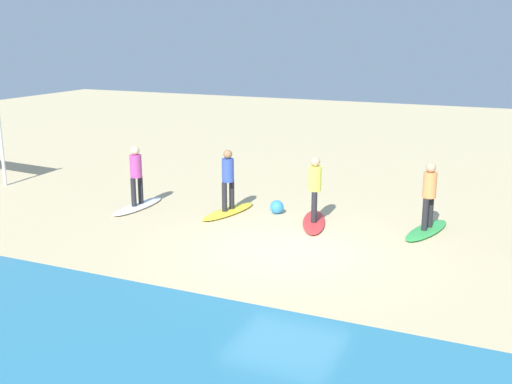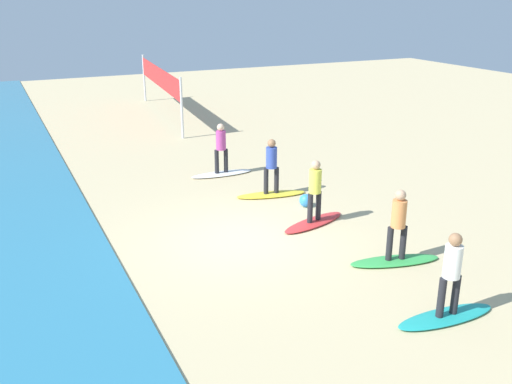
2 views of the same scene
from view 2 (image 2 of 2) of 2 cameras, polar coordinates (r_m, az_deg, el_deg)
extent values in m
plane|color=#CCB789|center=(14.09, -1.47, -4.76)|extent=(60.00, 60.00, 0.00)
ellipsoid|color=teal|center=(11.45, 18.35, -11.68)|extent=(0.66, 2.12, 0.09)
cylinder|color=#232328|center=(11.14, 17.96, -9.97)|extent=(0.14, 0.14, 0.78)
cylinder|color=#232328|center=(11.34, 19.21, -9.58)|extent=(0.14, 0.14, 0.78)
cylinder|color=white|center=(10.93, 18.98, -6.56)|extent=(0.32, 0.32, 0.62)
sphere|color=#9E704C|center=(10.75, 19.23, -4.49)|extent=(0.24, 0.24, 0.24)
ellipsoid|color=green|center=(13.30, 13.63, -6.67)|extent=(1.03, 2.17, 0.09)
cylinder|color=#232328|center=(13.05, 13.15, -5.03)|extent=(0.14, 0.14, 0.78)
cylinder|color=#232328|center=(13.18, 14.42, -4.88)|extent=(0.14, 0.14, 0.78)
cylinder|color=#E58C4C|center=(12.85, 14.03, -2.11)|extent=(0.32, 0.32, 0.62)
sphere|color=tan|center=(12.70, 14.19, -0.31)|extent=(0.24, 0.24, 0.24)
ellipsoid|color=red|center=(15.06, 5.76, -3.02)|extent=(1.16, 2.17, 0.09)
cylinder|color=#232328|center=(14.79, 5.41, -1.62)|extent=(0.14, 0.14, 0.78)
cylinder|color=#232328|center=(15.02, 6.23, -1.32)|extent=(0.14, 0.14, 0.78)
cylinder|color=#E0E04C|center=(14.67, 5.91, 1.08)|extent=(0.32, 0.32, 0.62)
sphere|color=tan|center=(14.54, 5.97, 2.69)|extent=(0.24, 0.24, 0.24)
ellipsoid|color=yellow|center=(17.02, 1.52, -0.24)|extent=(0.95, 2.17, 0.09)
cylinder|color=#232328|center=(16.83, 1.01, 1.11)|extent=(0.14, 0.14, 0.78)
cylinder|color=#232328|center=(16.92, 2.05, 1.19)|extent=(0.14, 0.14, 0.78)
cylinder|color=#334CAD|center=(16.67, 1.55, 3.44)|extent=(0.32, 0.32, 0.62)
sphere|color=#9E704C|center=(16.56, 1.57, 4.87)|extent=(0.24, 0.24, 0.24)
ellipsoid|color=white|center=(18.97, -3.44, 1.83)|extent=(0.62, 2.11, 0.09)
cylinder|color=#232328|center=(18.80, -3.92, 3.03)|extent=(0.14, 0.14, 0.78)
cylinder|color=#232328|center=(18.90, -3.01, 3.15)|extent=(0.14, 0.14, 0.78)
cylinder|color=#B74293|center=(18.66, -3.51, 5.15)|extent=(0.32, 0.32, 0.62)
sphere|color=beige|center=(18.56, -3.54, 6.44)|extent=(0.24, 0.24, 0.24)
cylinder|color=silver|center=(23.67, -7.39, 8.26)|extent=(0.10, 0.10, 2.50)
cylinder|color=silver|center=(32.40, -11.06, 11.06)|extent=(0.10, 0.10, 2.50)
cube|color=red|center=(27.92, -9.58, 11.19)|extent=(8.97, 0.85, 0.90)
sphere|color=#338CE5|center=(16.18, 4.97, -0.84)|extent=(0.37, 0.37, 0.37)
camera|label=1|loc=(10.05, -69.54, 0.89)|focal=43.60mm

